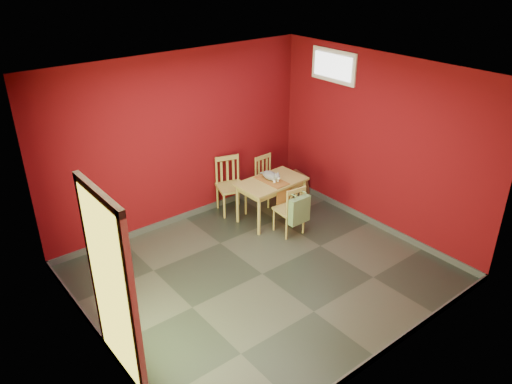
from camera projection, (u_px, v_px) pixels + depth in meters
ground at (262, 274)px, 6.82m from camera, size 4.50×4.50×0.00m
room_shell at (262, 271)px, 6.79m from camera, size 4.50×4.50×4.50m
doorway at (110, 283)px, 4.79m from camera, size 0.06×1.01×2.13m
window at (333, 66)px, 7.71m from camera, size 0.05×0.90×0.50m
outlet_plate at (261, 176)px, 8.97m from camera, size 0.08×0.02×0.12m
dining_table at (271, 186)px, 7.94m from camera, size 1.10×0.67×0.68m
table_runner at (275, 185)px, 7.86m from camera, size 0.30×0.59×0.29m
chair_far_left at (230, 184)px, 8.25m from camera, size 0.55×0.55×0.94m
chair_far_right at (268, 179)px, 8.57m from camera, size 0.40×0.40×0.82m
chair_near at (290, 209)px, 7.60m from camera, size 0.41×0.41×0.82m
tote_bag at (299, 210)px, 7.42m from camera, size 0.35×0.20×0.49m
cat at (270, 174)px, 7.91m from camera, size 0.25×0.40×0.19m
picture_frame at (302, 181)px, 9.04m from camera, size 0.17×0.38×0.37m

